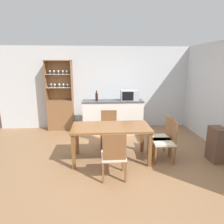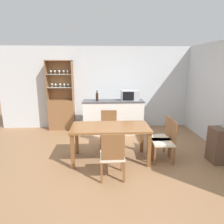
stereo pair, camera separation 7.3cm
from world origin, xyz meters
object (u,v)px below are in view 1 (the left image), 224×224
at_px(dining_chair_side_right_near, 166,141).
at_px(wine_bottle, 97,97).
at_px(dining_table, 111,130).
at_px(dining_chair_head_far, 109,129).
at_px(microwave, 129,95).
at_px(display_cabinet, 61,110).
at_px(dining_chair_head_near, 114,156).
at_px(dining_chair_side_right_far, 162,137).
at_px(side_cabinet, 223,144).

relative_size(dining_chair_side_right_near, wine_bottle, 2.94).
relative_size(dining_table, dining_chair_head_far, 1.83).
distance_m(dining_table, microwave, 1.93).
distance_m(display_cabinet, dining_chair_head_near, 3.29).
bearing_deg(dining_table, microwave, 69.66).
distance_m(display_cabinet, dining_chair_side_right_near, 3.48).
height_order(dining_chair_side_right_far, microwave, microwave).
xyz_separation_m(dining_chair_head_near, side_cabinet, (2.34, 0.52, -0.07)).
distance_m(dining_chair_side_right_far, side_cabinet, 1.25).
bearing_deg(dining_chair_side_right_near, dining_chair_head_near, 122.19).
height_order(dining_chair_head_far, side_cabinet, dining_chair_head_far).
bearing_deg(dining_chair_head_far, dining_chair_side_right_far, 152.80).
bearing_deg(dining_table, side_cabinet, -5.43).
xyz_separation_m(dining_chair_side_right_near, wine_bottle, (-1.44, 1.82, 0.67)).
bearing_deg(display_cabinet, dining_chair_side_right_near, -42.41).
relative_size(microwave, side_cabinet, 0.68).
height_order(dining_chair_side_right_near, wine_bottle, wine_bottle).
distance_m(dining_chair_side_right_far, microwave, 1.84).
bearing_deg(wine_bottle, dining_chair_side_right_near, -51.73).
bearing_deg(dining_chair_head_near, wine_bottle, 96.85).
distance_m(dining_chair_head_near, side_cabinet, 2.40).
xyz_separation_m(dining_table, dining_chair_side_right_near, (1.14, -0.13, -0.21)).
height_order(dining_chair_side_right_near, side_cabinet, dining_chair_side_right_near).
height_order(dining_table, wine_bottle, wine_bottle).
relative_size(dining_chair_head_near, dining_chair_side_right_near, 1.00).
relative_size(dining_chair_side_right_near, dining_chair_side_right_far, 1.00).
bearing_deg(microwave, dining_chair_side_right_far, -73.33).
height_order(dining_table, microwave, microwave).
xyz_separation_m(dining_table, dining_chair_side_right_far, (1.14, 0.12, -0.21)).
bearing_deg(dining_chair_head_near, microwave, 75.24).
bearing_deg(side_cabinet, display_cabinet, 147.07).
relative_size(display_cabinet, wine_bottle, 7.06).
bearing_deg(wine_bottle, microwave, 3.52).
distance_m(microwave, wine_bottle, 0.95).
relative_size(dining_table, wine_bottle, 5.38).
bearing_deg(dining_chair_side_right_far, side_cabinet, -109.13).
relative_size(display_cabinet, dining_chair_head_near, 2.40).
relative_size(dining_chair_head_far, microwave, 1.77).
bearing_deg(microwave, dining_chair_head_far, -122.60).
bearing_deg(side_cabinet, dining_chair_head_near, -167.53).
bearing_deg(side_cabinet, dining_chair_head_far, 157.64).
distance_m(dining_chair_head_near, dining_chair_side_right_far, 1.43).
bearing_deg(dining_chair_side_right_far, dining_table, 93.27).
distance_m(dining_chair_side_right_near, microwave, 2.06).
distance_m(dining_chair_head_near, wine_bottle, 2.54).
distance_m(dining_chair_side_right_near, side_cabinet, 1.21).
relative_size(dining_table, dining_chair_side_right_far, 1.83).
xyz_separation_m(dining_chair_side_right_far, wine_bottle, (-1.44, 1.57, 0.67)).
distance_m(display_cabinet, dining_chair_side_right_far, 3.31).
height_order(dining_chair_head_far, dining_chair_side_right_far, same).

